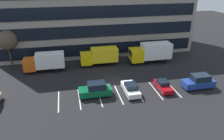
{
  "coord_description": "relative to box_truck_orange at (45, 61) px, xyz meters",
  "views": [
    {
      "loc": [
        -6.57,
        -29.49,
        15.92
      ],
      "look_at": [
        0.19,
        1.94,
        1.4
      ],
      "focal_mm": 34.74,
      "sensor_mm": 36.0,
      "label": 1
    }
  ],
  "objects": [
    {
      "name": "ground_plane",
      "position": [
        10.63,
        -7.05,
        -1.83
      ],
      "size": [
        120.0,
        120.0,
        0.0
      ],
      "primitive_type": "plane",
      "color": "black"
    },
    {
      "name": "office_building",
      "position": [
        10.63,
        10.9,
        7.18
      ],
      "size": [
        39.8,
        13.54,
        18.0
      ],
      "color": "gray",
      "rests_on": "ground_plane"
    },
    {
      "name": "lot_markings",
      "position": [
        10.63,
        -10.6,
        -1.82
      ],
      "size": [
        16.94,
        5.4,
        0.01
      ],
      "color": "silver",
      "rests_on": "ground_plane"
    },
    {
      "name": "box_truck_orange",
      "position": [
        0.0,
        0.0,
        0.0
      ],
      "size": [
        7.0,
        2.32,
        3.24
      ],
      "color": "#D85914",
      "rests_on": "ground_plane"
    },
    {
      "name": "box_truck_yellow",
      "position": [
        19.52,
        0.03,
        0.28
      ],
      "size": [
        8.06,
        2.67,
        3.74
      ],
      "color": "yellow",
      "rests_on": "ground_plane"
    },
    {
      "name": "box_truck_yellow_all",
      "position": [
        9.75,
        0.75,
        0.0
      ],
      "size": [
        7.0,
        2.32,
        3.25
      ],
      "color": "yellow",
      "rests_on": "ground_plane"
    },
    {
      "name": "suv_forest",
      "position": [
        7.36,
        -10.27,
        -0.83
      ],
      "size": [
        4.55,
        1.93,
        2.06
      ],
      "color": "#0C5933",
      "rests_on": "ground_plane"
    },
    {
      "name": "sedan_maroon",
      "position": [
        17.38,
        -10.57,
        -1.16
      ],
      "size": [
        1.64,
        3.93,
        1.41
      ],
      "color": "maroon",
      "rests_on": "ground_plane"
    },
    {
      "name": "suv_navy",
      "position": [
        22.77,
        -11.16,
        -0.8
      ],
      "size": [
        4.72,
        2.0,
        2.13
      ],
      "color": "navy",
      "rests_on": "ground_plane"
    },
    {
      "name": "sedan_white",
      "position": [
        12.38,
        -10.56,
        -1.08
      ],
      "size": [
        1.84,
        4.39,
        1.57
      ],
      "color": "white",
      "rests_on": "ground_plane"
    },
    {
      "name": "bare_tree",
      "position": [
        -6.37,
        3.88,
        3.03
      ],
      "size": [
        3.55,
        3.55,
        6.65
      ],
      "color": "#473323",
      "rests_on": "ground_plane"
    }
  ]
}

